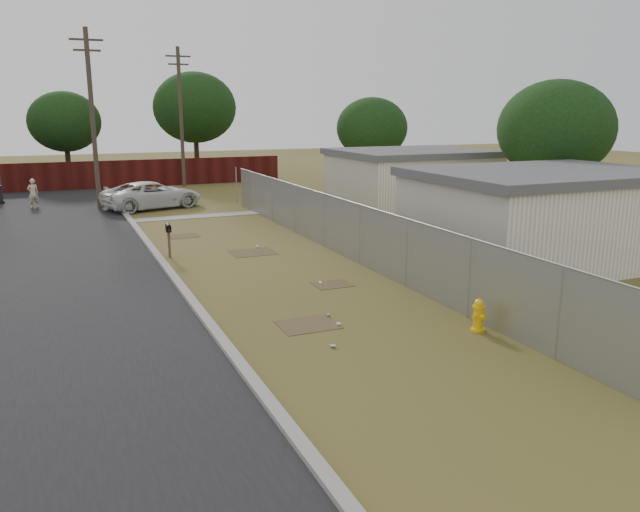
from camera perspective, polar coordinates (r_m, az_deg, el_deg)
name	(u,v)px	position (r m, az deg, el deg)	size (l,w,h in m)	color
ground	(272,273)	(19.82, -4.42, -1.55)	(120.00, 120.00, 0.00)	brown
street	(41,242)	(26.70, -24.13, 1.22)	(15.10, 60.00, 0.12)	black
chainlink_fence	(347,235)	(21.72, 2.47, 1.95)	(0.10, 27.06, 2.02)	gray
privacy_fence	(55,177)	(43.36, -23.09, 6.70)	(30.00, 0.12, 1.80)	#42110E
utility_poles	(93,116)	(38.91, -20.03, 11.94)	(12.60, 8.24, 9.00)	#463B2F
houses	(468,196)	(26.76, 13.36, 5.40)	(9.30, 17.24, 3.10)	white
horizon_trees	(164,116)	(42.30, -14.05, 12.29)	(33.32, 31.94, 7.78)	#302215
fire_hydrant	(478,315)	(15.02, 14.29, -5.28)	(0.39, 0.40, 0.81)	yellow
mailbox	(168,231)	(22.22, -13.69, 2.25)	(0.23, 0.52, 1.20)	brown
pickup_truck	(152,195)	(33.77, -15.07, 5.41)	(2.36, 5.13, 1.42)	silver
pedestrian	(33,193)	(36.30, -24.76, 5.24)	(0.55, 0.36, 1.51)	#C1B48E
scattered_litter	(310,296)	(17.22, -0.93, -3.65)	(1.86, 10.48, 0.07)	white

